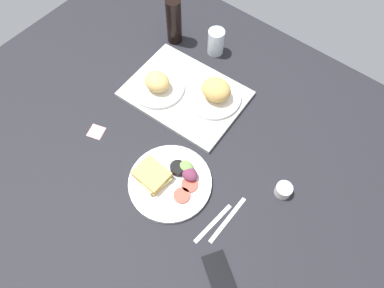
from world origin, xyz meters
The scene contains 12 objects.
ground_plane centered at (0.00, 0.00, -1.50)cm, with size 190.00×150.00×3.00cm, color black.
serving_tray centered at (-15.50, 20.46, 0.80)cm, with size 45.00×33.00×1.60cm, color #B2B2AD.
bread_plate_near centered at (-25.19, 15.19, 4.37)cm, with size 21.37×21.37×8.37cm.
bread_plate_far centered at (-4.96, 25.64, 5.04)cm, with size 21.73×21.73×9.35cm.
plate_with_salad centered at (3.87, -11.74, 1.70)cm, with size 28.63×28.63×5.40cm.
drinking_glass centered at (-20.31, 46.66, 5.59)cm, with size 6.87×6.87×11.18cm, color silver.
soda_bottle centered at (-38.37, 41.23, 10.18)cm, with size 6.40×6.40×20.36cm, color black.
espresso_cup centered at (36.36, 9.31, 2.00)cm, with size 5.60×5.60×4.00cm, color silver.
fork centered at (24.53, -14.15, 0.25)cm, with size 17.00×1.40×0.50cm, color #B7B7BC.
knife centered at (27.53, -10.15, 0.25)cm, with size 19.00×1.40×0.50cm, color #B7B7BC.
cell_phone centered at (36.10, -25.77, 0.40)cm, with size 14.40×7.20×0.80cm, color black.
sticky_note centered at (-30.65, -13.65, 0.06)cm, with size 5.60×5.60×0.12cm, color pink.
Camera 1 is at (40.11, -44.40, 112.33)cm, focal length 32.88 mm.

